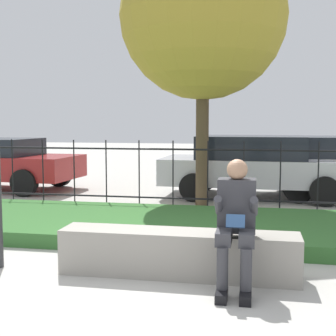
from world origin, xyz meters
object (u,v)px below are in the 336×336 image
object	(u,v)px
car_parked_center	(257,165)
tree_behind_fence	(203,16)
person_seated_reader	(236,218)
stone_bench	(178,256)

from	to	relation	value
car_parked_center	tree_behind_fence	world-z (taller)	tree_behind_fence
car_parked_center	tree_behind_fence	xyz separation A→B (m)	(-1.06, -1.22, 2.95)
car_parked_center	tree_behind_fence	bearing A→B (deg)	-129.21
person_seated_reader	stone_bench	bearing A→B (deg)	157.22
stone_bench	person_seated_reader	size ratio (longest dim) A/B	2.00
person_seated_reader	car_parked_center	world-z (taller)	car_parked_center
stone_bench	person_seated_reader	xyz separation A→B (m)	(0.62, -0.26, 0.49)
tree_behind_fence	stone_bench	bearing A→B (deg)	-86.87
car_parked_center	stone_bench	bearing A→B (deg)	-96.72
stone_bench	tree_behind_fence	bearing A→B (deg)	93.13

